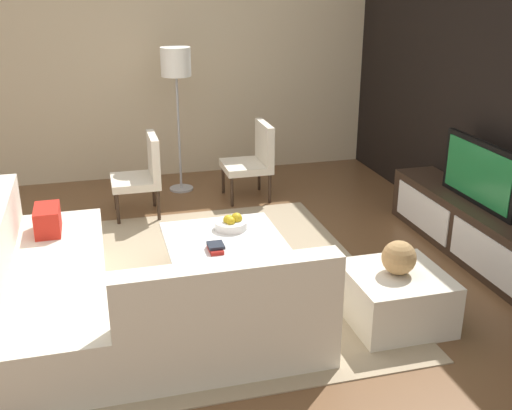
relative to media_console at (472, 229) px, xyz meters
The scene contains 14 objects.
ground_plane 2.41m from the media_console, 90.00° to the right, with size 14.00×14.00×0.00m, color brown.
side_wall_left 4.05m from the media_console, 145.54° to the right, with size 0.12×5.20×2.80m, color beige.
area_rug 2.41m from the media_console, 92.39° to the right, with size 3.17×2.65×0.01m, color tan.
media_console is the anchor object (origin of this frame).
television 0.54m from the media_console, 90.00° to the left, with size 1.05×0.06×0.58m.
sectional_couch 3.32m from the media_console, 81.46° to the right, with size 2.29×2.29×0.82m.
coffee_table 2.30m from the media_console, 92.49° to the right, with size 0.96×0.96×0.38m.
accent_chair_near 3.33m from the media_console, 122.66° to the right, with size 0.52×0.50×0.87m.
floor_lamp 3.59m from the media_console, 137.22° to the right, with size 0.34×0.34×1.67m.
ottoman 1.51m from the media_console, 53.90° to the right, with size 0.70×0.70×0.40m, color beige.
fruit_bowl 2.22m from the media_console, 97.25° to the right, with size 0.28×0.28×0.14m.
accent_chair_far 2.54m from the media_console, 142.77° to the right, with size 0.54×0.52×0.87m.
decorative_ball 1.53m from the media_console, 53.90° to the right, with size 0.25×0.25×0.25m, color #AD8451.
book_stack 2.42m from the media_console, 87.18° to the right, with size 0.20×0.13×0.06m.
Camera 1 is at (4.49, -0.86, 2.45)m, focal length 43.17 mm.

